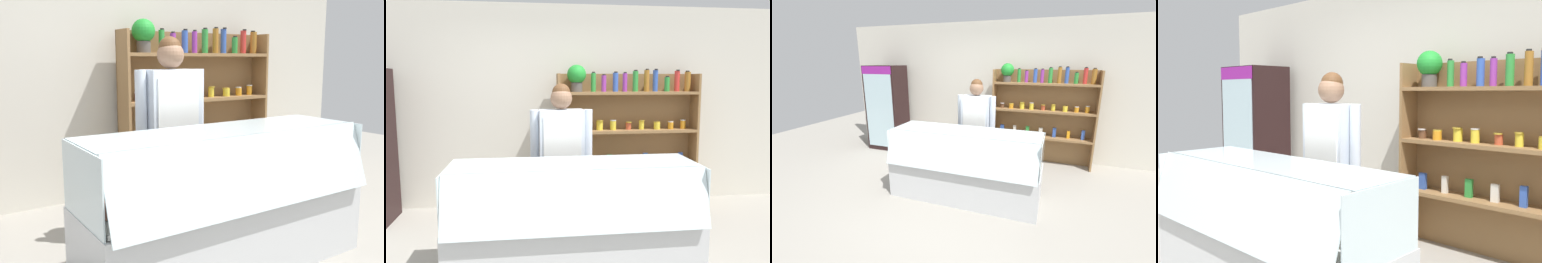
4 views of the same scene
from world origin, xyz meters
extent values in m
cube|color=beige|center=(0.00, 2.07, 1.35)|extent=(6.80, 0.10, 2.70)
cube|color=olive|center=(0.96, 1.88, 0.89)|extent=(1.87, 0.02, 1.79)
cube|color=olive|center=(0.04, 1.74, 0.89)|extent=(0.03, 0.28, 1.79)
cube|color=olive|center=(1.88, 1.74, 0.89)|extent=(0.03, 0.28, 1.79)
cube|color=olive|center=(0.96, 1.74, 0.54)|extent=(1.81, 0.28, 0.04)
cube|color=olive|center=(0.96, 1.74, 1.04)|extent=(1.81, 0.28, 0.04)
cube|color=olive|center=(0.96, 1.74, 1.54)|extent=(1.81, 0.28, 0.04)
cylinder|color=#4C4742|center=(0.28, 1.74, 1.62)|extent=(0.15, 0.15, 0.12)
sphere|color=#208E2D|center=(0.28, 1.74, 1.78)|extent=(0.24, 0.24, 0.24)
cylinder|color=#2D8C38|center=(0.50, 1.75, 1.68)|extent=(0.06, 0.06, 0.24)
cylinder|color=black|center=(0.50, 1.74, 1.80)|extent=(0.04, 0.04, 0.02)
cylinder|color=purple|center=(0.63, 1.75, 1.66)|extent=(0.06, 0.06, 0.21)
cylinder|color=black|center=(0.63, 1.74, 1.77)|extent=(0.04, 0.04, 0.02)
cylinder|color=#3356B2|center=(0.79, 1.76, 1.68)|extent=(0.07, 0.07, 0.24)
cylinder|color=black|center=(0.79, 1.74, 1.81)|extent=(0.05, 0.05, 0.02)
cylinder|color=purple|center=(0.91, 1.75, 1.67)|extent=(0.06, 0.06, 0.24)
cylinder|color=black|center=(0.91, 1.74, 1.80)|extent=(0.04, 0.04, 0.02)
cylinder|color=#2D8C38|center=(1.05, 1.75, 1.69)|extent=(0.07, 0.07, 0.27)
cylinder|color=black|center=(1.05, 1.74, 1.83)|extent=(0.05, 0.05, 0.02)
cylinder|color=#9E6623|center=(1.21, 1.75, 1.70)|extent=(0.07, 0.07, 0.28)
cylinder|color=black|center=(1.21, 1.74, 1.84)|extent=(0.04, 0.04, 0.02)
cylinder|color=#3356B2|center=(1.33, 1.77, 1.70)|extent=(0.07, 0.07, 0.28)
cylinder|color=black|center=(1.33, 1.74, 1.84)|extent=(0.04, 0.04, 0.02)
cylinder|color=#2D8C38|center=(1.49, 1.75, 1.65)|extent=(0.07, 0.07, 0.19)
cylinder|color=black|center=(1.49, 1.74, 1.75)|extent=(0.05, 0.05, 0.02)
cylinder|color=red|center=(1.63, 1.76, 1.69)|extent=(0.07, 0.07, 0.27)
cylinder|color=black|center=(1.63, 1.74, 1.83)|extent=(0.05, 0.05, 0.02)
cylinder|color=#9E6623|center=(1.76, 1.73, 1.68)|extent=(0.08, 0.08, 0.26)
cylinder|color=black|center=(1.76, 1.74, 1.82)|extent=(0.05, 0.05, 0.02)
cylinder|color=brown|center=(0.20, 1.75, 1.10)|extent=(0.08, 0.08, 0.08)
cylinder|color=silver|center=(0.20, 1.74, 1.15)|extent=(0.08, 0.08, 0.01)
cylinder|color=orange|center=(0.38, 1.74, 1.10)|extent=(0.09, 0.09, 0.08)
cylinder|color=gold|center=(0.38, 1.74, 1.15)|extent=(0.09, 0.09, 0.01)
cylinder|color=yellow|center=(0.58, 1.76, 1.11)|extent=(0.09, 0.09, 0.12)
cylinder|color=gold|center=(0.58, 1.74, 1.18)|extent=(0.09, 0.09, 0.01)
cylinder|color=yellow|center=(0.76, 1.74, 1.12)|extent=(0.08, 0.08, 0.12)
cylinder|color=silver|center=(0.76, 1.74, 1.18)|extent=(0.08, 0.08, 0.01)
cylinder|color=#BF4C2D|center=(0.97, 1.76, 1.10)|extent=(0.07, 0.07, 0.09)
cylinder|color=gold|center=(0.97, 1.74, 1.15)|extent=(0.07, 0.07, 0.01)
cylinder|color=yellow|center=(1.15, 1.76, 1.11)|extent=(0.07, 0.07, 0.11)
cylinder|color=gold|center=(1.15, 1.74, 1.17)|extent=(0.07, 0.07, 0.01)
cylinder|color=yellow|center=(1.36, 1.73, 1.10)|extent=(0.08, 0.08, 0.09)
cylinder|color=gold|center=(1.36, 1.74, 1.15)|extent=(0.09, 0.09, 0.01)
cylinder|color=orange|center=(1.55, 1.74, 1.10)|extent=(0.07, 0.07, 0.09)
cylinder|color=silver|center=(1.55, 1.74, 1.15)|extent=(0.07, 0.07, 0.01)
cylinder|color=orange|center=(1.72, 1.74, 1.11)|extent=(0.07, 0.07, 0.11)
cylinder|color=silver|center=(1.72, 1.74, 1.17)|extent=(0.07, 0.07, 0.01)
cube|color=#3356B2|center=(0.22, 1.74, 0.63)|extent=(0.07, 0.04, 0.16)
cube|color=silver|center=(0.47, 1.74, 0.64)|extent=(0.05, 0.04, 0.16)
cube|color=#2D8C38|center=(0.72, 1.74, 0.64)|extent=(0.07, 0.04, 0.17)
cube|color=silver|center=(0.96, 1.74, 0.63)|extent=(0.07, 0.04, 0.16)
cube|color=#3356B2|center=(1.21, 1.74, 0.64)|extent=(0.06, 0.04, 0.18)
cube|color=orange|center=(1.46, 1.74, 0.62)|extent=(0.05, 0.04, 0.14)
cube|color=#3356B2|center=(1.70, 1.74, 0.64)|extent=(0.05, 0.04, 0.17)
cube|color=silver|center=(0.04, 0.03, 0.28)|extent=(2.12, 0.71, 0.55)
cube|color=white|center=(0.04, 0.03, 0.57)|extent=(2.06, 0.65, 0.03)
cube|color=silver|center=(0.04, -0.30, 0.78)|extent=(2.08, 0.16, 0.47)
cube|color=silver|center=(0.04, 0.08, 1.00)|extent=(2.08, 0.55, 0.01)
cube|color=silver|center=(-1.01, 0.03, 0.78)|extent=(0.01, 0.67, 0.45)
cube|color=silver|center=(1.09, 0.03, 0.78)|extent=(0.01, 0.67, 0.45)
cube|color=tan|center=(-0.83, 0.11, 0.61)|extent=(0.16, 0.13, 0.06)
cube|color=white|center=(-0.83, -0.10, 0.61)|extent=(0.05, 0.03, 0.02)
cube|color=tan|center=(-0.58, 0.11, 0.61)|extent=(0.17, 0.15, 0.04)
cube|color=white|center=(-0.58, -0.10, 0.61)|extent=(0.05, 0.03, 0.02)
cube|color=beige|center=(-0.33, 0.11, 0.61)|extent=(0.16, 0.12, 0.04)
cube|color=white|center=(-0.33, -0.10, 0.61)|extent=(0.05, 0.03, 0.02)
cube|color=beige|center=(-0.08, 0.11, 0.61)|extent=(0.16, 0.11, 0.06)
cube|color=white|center=(-0.08, -0.10, 0.61)|extent=(0.05, 0.03, 0.02)
cube|color=beige|center=(0.17, 0.11, 0.61)|extent=(0.17, 0.12, 0.04)
cube|color=white|center=(0.17, -0.10, 0.61)|extent=(0.05, 0.03, 0.02)
cube|color=beige|center=(0.42, 0.11, 0.61)|extent=(0.16, 0.13, 0.06)
cube|color=white|center=(0.42, -0.10, 0.61)|extent=(0.05, 0.03, 0.02)
cube|color=tan|center=(0.67, 0.11, 0.61)|extent=(0.16, 0.14, 0.06)
cube|color=white|center=(0.67, -0.10, 0.61)|extent=(0.05, 0.03, 0.02)
cube|color=tan|center=(0.92, 0.11, 0.61)|extent=(0.16, 0.12, 0.05)
cube|color=white|center=(0.92, -0.10, 0.61)|extent=(0.05, 0.03, 0.02)
cylinder|color=#A35B4C|center=(-0.84, -0.08, 0.64)|extent=(0.18, 0.13, 0.11)
cylinder|color=#A35B4C|center=(-0.62, -0.08, 0.65)|extent=(0.17, 0.14, 0.13)
cylinder|color=#A35B4C|center=(-0.40, -0.08, 0.65)|extent=(0.16, 0.13, 0.12)
cylinder|color=white|center=(0.57, -0.06, 0.70)|extent=(0.07, 0.07, 0.23)
cylinder|color=white|center=(0.67, -0.06, 0.68)|extent=(0.07, 0.07, 0.18)
cylinder|color=#383D51|center=(-0.11, 0.71, 0.39)|extent=(0.13, 0.13, 0.77)
cylinder|color=#383D51|center=(0.09, 0.71, 0.39)|extent=(0.13, 0.13, 0.77)
cube|color=silver|center=(-0.01, 0.71, 1.09)|extent=(0.44, 0.24, 0.64)
cube|color=white|center=(-0.01, 0.58, 0.75)|extent=(0.37, 0.01, 1.19)
cylinder|color=silver|center=(-0.28, 0.71, 1.12)|extent=(0.09, 0.09, 0.57)
cylinder|color=silver|center=(0.26, 0.71, 1.12)|extent=(0.09, 0.09, 0.57)
sphere|color=#8C664C|center=(-0.01, 0.71, 1.52)|extent=(0.22, 0.22, 0.22)
sphere|color=brown|center=(-0.01, 0.72, 1.58)|extent=(0.19, 0.19, 0.19)
camera|label=1|loc=(-1.77, -2.29, 1.50)|focal=40.00mm
camera|label=2|loc=(-0.33, -3.04, 1.71)|focal=35.00mm
camera|label=3|loc=(1.20, -3.19, 1.96)|focal=24.00mm
camera|label=4|loc=(2.53, -1.78, 1.51)|focal=40.00mm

